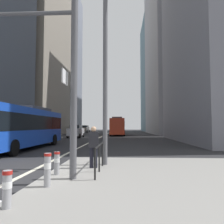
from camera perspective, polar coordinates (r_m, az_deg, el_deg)
name	(u,v)px	position (r m, az deg, el deg)	size (l,w,h in m)	color
ground_plane	(94,140)	(28.03, -4.64, -7.28)	(160.00, 160.00, 0.00)	#28282B
median_island	(185,185)	(7.18, 18.40, -17.42)	(9.00, 10.00, 0.15)	gray
lane_centre_line	(102,136)	(37.95, -2.64, -6.31)	(0.20, 80.00, 0.01)	beige
office_tower_left_mid	(29,21)	(53.03, -20.60, 21.21)	(13.54, 19.00, 47.71)	gray
office_tower_left_far	(59,61)	(71.38, -13.53, 12.77)	(11.13, 17.63, 43.59)	slate
office_tower_right_mid	(179,50)	(56.91, 16.92, 15.17)	(13.82, 23.92, 39.93)	#9E9EA3
office_tower_right_far	(162,76)	(79.24, 12.70, 8.95)	(13.18, 18.46, 37.77)	slate
city_bus_blue_oncoming	(24,126)	(18.54, -21.84, -3.26)	(2.74, 11.84, 3.40)	blue
city_bus_red_receding	(117,126)	(41.81, 1.42, -3.55)	(2.80, 10.88, 3.40)	red
car_oncoming_mid	(85,129)	(61.02, -7.01, -4.33)	(2.15, 4.62, 1.94)	#B2A899
car_receding_near	(119,129)	(64.93, 1.89, -4.31)	(2.12, 4.13, 1.94)	gold
car_receding_far	(119,129)	(63.65, 1.89, -4.32)	(2.15, 4.48, 1.94)	black
car_oncoming_far	(76,131)	(34.74, -9.29, -4.90)	(2.12, 4.31, 1.94)	silver
traffic_signal_gantry	(10,56)	(8.24, -24.75, 13.03)	(6.37, 0.65, 6.00)	#515156
street_lamp_post	(105,48)	(10.22, -1.75, 16.25)	(5.50, 0.32, 8.00)	#56565B
bollard_left	(7,187)	(5.19, -25.46, -17.09)	(0.20, 0.20, 0.76)	#99999E
bollard_right	(48,168)	(6.50, -16.31, -13.71)	(0.20, 0.20, 0.91)	#99999E
bollard_back	(57,162)	(7.97, -14.04, -12.36)	(0.20, 0.20, 0.78)	#99999E
pedestrian_railing	(101,150)	(8.76, -2.88, -9.86)	(0.06, 3.65, 0.98)	black
pedestrian_waiting	(94,145)	(8.93, -4.78, -8.44)	(0.40, 0.27, 1.64)	black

